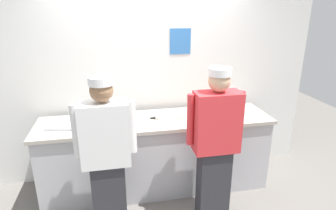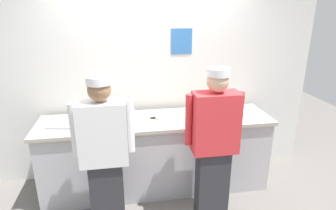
# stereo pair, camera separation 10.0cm
# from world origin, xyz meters

# --- Properties ---
(ground_plane) EXTENTS (9.00, 9.00, 0.00)m
(ground_plane) POSITION_xyz_m (0.00, 0.00, 0.00)
(ground_plane) COLOR slate
(wall_back) EXTENTS (4.35, 0.11, 2.98)m
(wall_back) POSITION_xyz_m (0.00, 0.84, 1.49)
(wall_back) COLOR silver
(wall_back) RESTS_ON ground
(prep_counter) EXTENTS (2.78, 0.69, 0.93)m
(prep_counter) POSITION_xyz_m (0.00, 0.36, 0.47)
(prep_counter) COLOR #B2B2B7
(prep_counter) RESTS_ON ground
(chef_near_left) EXTENTS (0.59, 0.24, 1.63)m
(chef_near_left) POSITION_xyz_m (-0.58, -0.28, 0.87)
(chef_near_left) COLOR #2D2D33
(chef_near_left) RESTS_ON ground
(chef_center) EXTENTS (0.60, 0.24, 1.66)m
(chef_center) POSITION_xyz_m (0.52, -0.25, 0.89)
(chef_center) COLOR #2D2D33
(chef_center) RESTS_ON ground
(plate_stack_front) EXTENTS (0.23, 0.23, 0.05)m
(plate_stack_front) POSITION_xyz_m (0.10, 0.39, 0.96)
(plate_stack_front) COLOR white
(plate_stack_front) RESTS_ON prep_counter
(plate_stack_rear) EXTENTS (0.23, 0.23, 0.06)m
(plate_stack_rear) POSITION_xyz_m (1.01, 0.37, 0.96)
(plate_stack_rear) COLOR white
(plate_stack_rear) RESTS_ON prep_counter
(mixing_bowl_steel) EXTENTS (0.32, 0.32, 0.13)m
(mixing_bowl_steel) POSITION_xyz_m (-0.42, 0.37, 1.00)
(mixing_bowl_steel) COLOR #B7BABF
(mixing_bowl_steel) RESTS_ON prep_counter
(sheet_tray) EXTENTS (0.53, 0.38, 0.02)m
(sheet_tray) POSITION_xyz_m (-0.98, 0.36, 0.95)
(sheet_tray) COLOR #B7BABF
(sheet_tray) RESTS_ON prep_counter
(squeeze_bottle_primary) EXTENTS (0.06, 0.06, 0.19)m
(squeeze_bottle_primary) POSITION_xyz_m (0.92, 0.18, 1.02)
(squeeze_bottle_primary) COLOR red
(squeeze_bottle_primary) RESTS_ON prep_counter
(squeeze_bottle_secondary) EXTENTS (0.06, 0.06, 0.21)m
(squeeze_bottle_secondary) POSITION_xyz_m (0.90, 0.51, 1.04)
(squeeze_bottle_secondary) COLOR #E5E066
(squeeze_bottle_secondary) RESTS_ON prep_counter
(squeeze_bottle_spare) EXTENTS (0.06, 0.06, 0.19)m
(squeeze_bottle_spare) POSITION_xyz_m (0.52, 0.44, 1.03)
(squeeze_bottle_spare) COLOR #E5E066
(squeeze_bottle_spare) RESTS_ON prep_counter
(ramekin_red_sauce) EXTENTS (0.08, 0.08, 0.04)m
(ramekin_red_sauce) POSITION_xyz_m (0.73, 0.55, 0.96)
(ramekin_red_sauce) COLOR white
(ramekin_red_sauce) RESTS_ON prep_counter
(ramekin_green_sauce) EXTENTS (0.08, 0.08, 0.05)m
(ramekin_green_sauce) POSITION_xyz_m (0.29, 0.32, 0.96)
(ramekin_green_sauce) COLOR white
(ramekin_green_sauce) RESTS_ON prep_counter
(deli_cup) EXTENTS (0.09, 0.09, 0.08)m
(deli_cup) POSITION_xyz_m (0.81, 0.34, 0.98)
(deli_cup) COLOR white
(deli_cup) RESTS_ON prep_counter
(chefs_knife) EXTENTS (0.28, 0.03, 0.02)m
(chefs_knife) POSITION_xyz_m (0.05, 0.39, 0.94)
(chefs_knife) COLOR #B7BABF
(chefs_knife) RESTS_ON prep_counter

